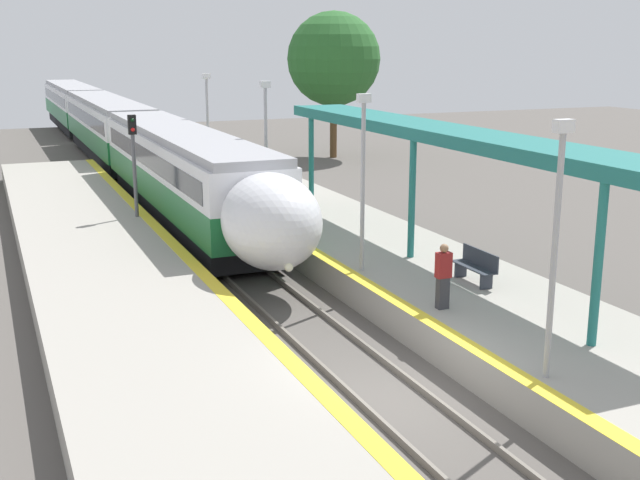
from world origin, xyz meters
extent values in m
plane|color=#56514C|center=(0.00, 0.00, 0.00)|extent=(120.00, 120.00, 0.00)
cube|color=slate|center=(-0.72, 0.00, 0.07)|extent=(0.08, 90.00, 0.15)
cube|color=slate|center=(0.72, 0.00, 0.07)|extent=(0.08, 90.00, 0.15)
cube|color=black|center=(0.00, 17.91, 0.62)|extent=(2.49, 17.31, 0.80)
cube|color=#196633|center=(0.00, 17.91, 1.45)|extent=(2.83, 18.81, 0.86)
cube|color=#196633|center=(0.00, 17.91, 2.03)|extent=(2.85, 18.81, 0.29)
cube|color=silver|center=(0.00, 17.91, 2.83)|extent=(2.83, 18.81, 1.30)
cube|color=black|center=(0.00, 17.91, 2.76)|extent=(2.86, 17.31, 0.72)
cube|color=#9E9EA3|center=(0.00, 17.91, 3.63)|extent=(2.55, 18.81, 0.30)
cylinder|color=black|center=(-0.72, 10.98, 0.48)|extent=(0.12, 0.95, 0.95)
cylinder|color=black|center=(0.72, 10.98, 0.48)|extent=(0.12, 0.95, 0.95)
cylinder|color=black|center=(-0.72, 13.18, 0.48)|extent=(0.12, 0.95, 0.95)
cylinder|color=black|center=(0.72, 13.18, 0.48)|extent=(0.12, 0.95, 0.95)
cylinder|color=black|center=(-0.72, 22.64, 0.48)|extent=(0.12, 0.95, 0.95)
cylinder|color=black|center=(0.72, 22.64, 0.48)|extent=(0.12, 0.95, 0.95)
cylinder|color=black|center=(-0.72, 24.84, 0.48)|extent=(0.12, 0.95, 0.95)
cylinder|color=black|center=(0.72, 24.84, 0.48)|extent=(0.12, 0.95, 0.95)
ellipsoid|color=silver|center=(0.00, 7.29, 2.25)|extent=(2.72, 3.66, 2.70)
ellipsoid|color=black|center=(0.00, 6.83, 2.69)|extent=(1.98, 2.13, 1.38)
sphere|color=#F9F4CC|center=(0.00, 5.91, 1.27)|extent=(0.24, 0.24, 0.24)
cube|color=black|center=(0.00, 37.52, 0.62)|extent=(2.49, 17.31, 0.80)
cube|color=#196633|center=(0.00, 37.52, 1.45)|extent=(2.83, 18.81, 0.86)
cube|color=#196633|center=(0.00, 37.52, 2.03)|extent=(2.85, 18.81, 0.29)
cube|color=silver|center=(0.00, 37.52, 2.83)|extent=(2.83, 18.81, 1.30)
cube|color=black|center=(0.00, 37.52, 2.76)|extent=(2.86, 17.31, 0.72)
cube|color=#9E9EA3|center=(0.00, 37.52, 3.63)|extent=(2.55, 18.81, 0.30)
cylinder|color=black|center=(-0.72, 30.59, 0.48)|extent=(0.12, 0.95, 0.95)
cylinder|color=black|center=(0.72, 30.59, 0.48)|extent=(0.12, 0.95, 0.95)
cylinder|color=black|center=(-0.72, 32.79, 0.48)|extent=(0.12, 0.95, 0.95)
cylinder|color=black|center=(0.72, 32.79, 0.48)|extent=(0.12, 0.95, 0.95)
cylinder|color=black|center=(-0.72, 42.25, 0.48)|extent=(0.12, 0.95, 0.95)
cylinder|color=black|center=(0.72, 42.25, 0.48)|extent=(0.12, 0.95, 0.95)
cylinder|color=black|center=(-0.72, 44.45, 0.48)|extent=(0.12, 0.95, 0.95)
cylinder|color=black|center=(0.72, 44.45, 0.48)|extent=(0.12, 0.95, 0.95)
cube|color=black|center=(0.00, 57.13, 0.62)|extent=(2.49, 17.31, 0.80)
cube|color=#196633|center=(0.00, 57.13, 1.45)|extent=(2.83, 18.81, 0.86)
cube|color=#196633|center=(0.00, 57.13, 2.03)|extent=(2.85, 18.81, 0.29)
cube|color=silver|center=(0.00, 57.13, 2.83)|extent=(2.83, 18.81, 1.30)
cube|color=black|center=(0.00, 57.13, 2.76)|extent=(2.86, 17.31, 0.72)
cube|color=#9E9EA3|center=(0.00, 57.13, 3.63)|extent=(2.55, 18.81, 0.30)
cylinder|color=black|center=(-0.72, 50.20, 0.48)|extent=(0.12, 0.95, 0.95)
cylinder|color=black|center=(0.72, 50.20, 0.48)|extent=(0.12, 0.95, 0.95)
cylinder|color=black|center=(-0.72, 52.40, 0.48)|extent=(0.12, 0.95, 0.95)
cylinder|color=black|center=(0.72, 52.40, 0.48)|extent=(0.12, 0.95, 0.95)
cylinder|color=black|center=(-0.72, 61.86, 0.48)|extent=(0.12, 0.95, 0.95)
cylinder|color=black|center=(0.72, 61.86, 0.48)|extent=(0.12, 0.95, 0.95)
cylinder|color=black|center=(-0.72, 64.06, 0.48)|extent=(0.12, 0.95, 0.95)
cylinder|color=black|center=(0.72, 64.06, 0.48)|extent=(0.12, 0.95, 0.95)
cube|color=#9E998E|center=(4.15, 0.00, 0.43)|extent=(4.89, 64.00, 0.85)
cube|color=yellow|center=(1.90, 0.00, 0.85)|extent=(0.40, 64.00, 0.01)
cube|color=#9E998E|center=(-4.06, 0.00, 0.43)|extent=(4.72, 64.00, 0.85)
cube|color=yellow|center=(-1.90, 0.00, 0.85)|extent=(0.40, 64.00, 0.01)
cube|color=#2D333D|center=(4.51, 3.36, 1.06)|extent=(0.36, 0.06, 0.42)
cube|color=#2D333D|center=(4.51, 4.58, 1.06)|extent=(0.36, 0.06, 0.42)
cube|color=#2D333D|center=(4.51, 3.97, 1.29)|extent=(0.44, 1.63, 0.03)
cube|color=#2D333D|center=(4.71, 3.97, 1.52)|extent=(0.04, 1.63, 0.44)
cube|color=#333338|center=(2.64, 2.45, 1.24)|extent=(0.28, 0.20, 0.78)
cube|color=maroon|center=(2.64, 2.45, 1.94)|extent=(0.36, 0.22, 0.62)
sphere|color=#936B4C|center=(2.64, 2.45, 2.35)|extent=(0.21, 0.21, 0.21)
cylinder|color=#59595E|center=(-2.20, 15.97, 1.94)|extent=(0.14, 0.14, 3.88)
cube|color=black|center=(-2.20, 15.97, 4.23)|extent=(0.28, 0.20, 0.70)
sphere|color=black|center=(-2.20, 15.86, 4.40)|extent=(0.14, 0.14, 0.14)
sphere|color=red|center=(-2.20, 15.86, 4.06)|extent=(0.14, 0.14, 0.14)
cylinder|color=#9E9EA3|center=(2.32, -1.85, 3.18)|extent=(0.12, 0.12, 4.66)
cube|color=silver|center=(2.32, -1.85, 5.63)|extent=(0.36, 0.20, 0.24)
cylinder|color=#9E9EA3|center=(2.32, 6.26, 3.18)|extent=(0.12, 0.12, 4.66)
cube|color=silver|center=(2.32, 6.26, 5.63)|extent=(0.36, 0.20, 0.24)
cylinder|color=#9E9EA3|center=(2.32, 14.36, 3.18)|extent=(0.12, 0.12, 4.66)
cube|color=silver|center=(2.32, 14.36, 5.63)|extent=(0.36, 0.20, 0.24)
cylinder|color=#9E9EA3|center=(2.32, 22.47, 3.18)|extent=(0.12, 0.12, 4.66)
cube|color=silver|center=(2.32, 22.47, 5.63)|extent=(0.36, 0.20, 0.24)
cylinder|color=#1E6B66|center=(4.28, -0.86, 2.64)|extent=(0.20, 0.20, 3.57)
cylinder|color=#1E6B66|center=(4.28, 6.97, 2.64)|extent=(0.20, 0.20, 3.57)
cylinder|color=#1E6B66|center=(4.28, 14.81, 2.64)|extent=(0.20, 0.20, 3.57)
cube|color=#1E6B66|center=(4.28, 6.97, 4.52)|extent=(0.24, 18.66, 0.36)
cube|color=#1E6B66|center=(5.18, 6.97, 4.64)|extent=(2.00, 18.66, 0.10)
cylinder|color=brown|center=(13.35, 33.28, 1.91)|extent=(0.44, 0.44, 3.83)
sphere|color=#286028|center=(13.35, 33.28, 6.15)|extent=(5.80, 5.80, 5.80)
camera|label=1|loc=(-7.20, -13.32, 7.05)|focal=45.00mm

